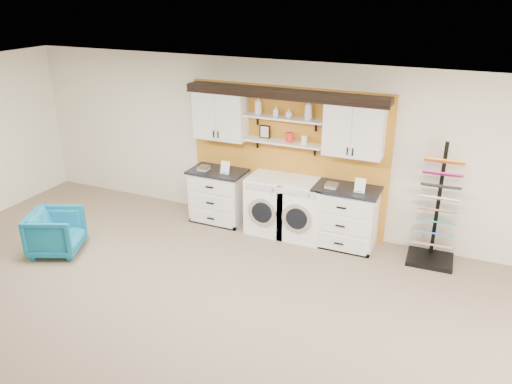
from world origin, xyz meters
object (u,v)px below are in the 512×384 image
at_px(base_cabinet_left, 219,195).
at_px(base_cabinet_right, 345,217).
at_px(sample_rack, 435,227).
at_px(dryer, 304,210).
at_px(washer, 270,204).
at_px(armchair, 56,232).

bearing_deg(base_cabinet_left, base_cabinet_right, -0.00).
xyz_separation_m(base_cabinet_left, sample_rack, (3.59, 0.04, 0.09)).
bearing_deg(base_cabinet_right, sample_rack, 1.65).
height_order(dryer, sample_rack, sample_rack).
bearing_deg(dryer, base_cabinet_left, 179.88).
height_order(base_cabinet_left, washer, washer).
distance_m(dryer, sample_rack, 2.02).
relative_size(sample_rack, armchair, 2.46).
distance_m(base_cabinet_left, sample_rack, 3.59).
relative_size(base_cabinet_left, dryer, 0.98).
distance_m(base_cabinet_right, armchair, 4.51).
xyz_separation_m(washer, armchair, (-2.73, -2.04, -0.15)).
relative_size(washer, sample_rack, 0.53).
bearing_deg(armchair, dryer, -81.94).
distance_m(sample_rack, armchair, 5.75).
bearing_deg(dryer, sample_rack, 1.18).
relative_size(base_cabinet_left, washer, 0.99).
height_order(base_cabinet_left, base_cabinet_right, base_cabinet_right).
height_order(base_cabinet_right, washer, base_cabinet_right).
bearing_deg(base_cabinet_right, washer, -179.85).
bearing_deg(armchair, sample_rack, -92.18).
bearing_deg(sample_rack, armchair, -161.08).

